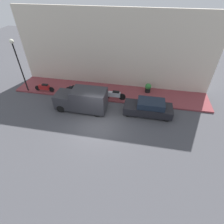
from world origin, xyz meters
name	(u,v)px	position (x,y,z in m)	size (l,w,h in m)	color
ground_plane	(97,125)	(0.00, 0.00, 0.00)	(60.00, 60.00, 0.00)	#47474C
sidewalk	(110,92)	(5.04, 0.00, 0.08)	(3.16, 19.34, 0.15)	brown
building_facade	(113,51)	(6.77, 0.00, 3.75)	(0.30, 19.34, 7.49)	beige
parked_car	(149,108)	(2.34, -3.96, 0.65)	(1.66, 4.09, 1.35)	black
delivery_van	(82,100)	(1.91, 1.82, 1.01)	(1.81, 4.49, 2.00)	#2D2D33
motorcycle_red	(44,87)	(3.87, 6.53, 0.59)	(0.30, 2.07, 0.81)	#B21E1E
scooter_silver	(114,95)	(3.83, -0.71, 0.63)	(0.30, 2.17, 0.87)	#B7B7BF
motorcycle_black	(74,89)	(4.06, 3.42, 0.61)	(0.30, 1.82, 0.84)	black
motorcycle_blue	(90,92)	(3.90, 1.71, 0.60)	(0.30, 1.94, 0.82)	navy
streetlamp	(17,57)	(3.67, 8.33, 3.67)	(0.38, 0.38, 5.10)	black
potted_plant	(148,88)	(5.74, -3.80, 0.64)	(0.62, 0.62, 0.94)	black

